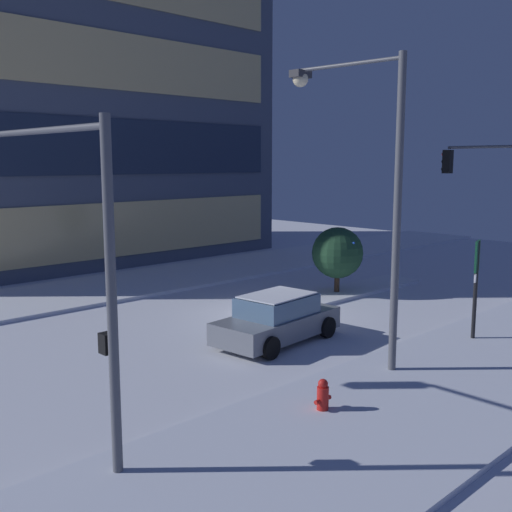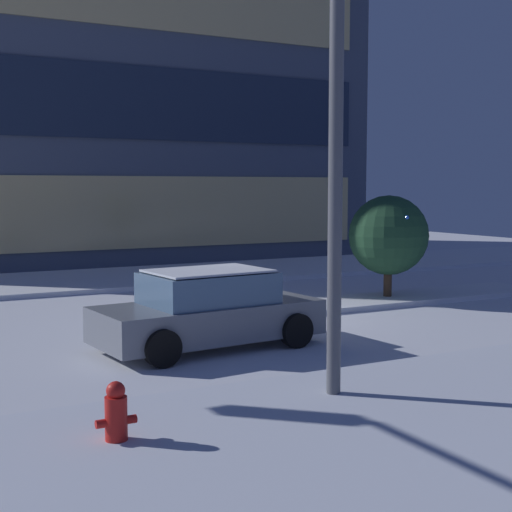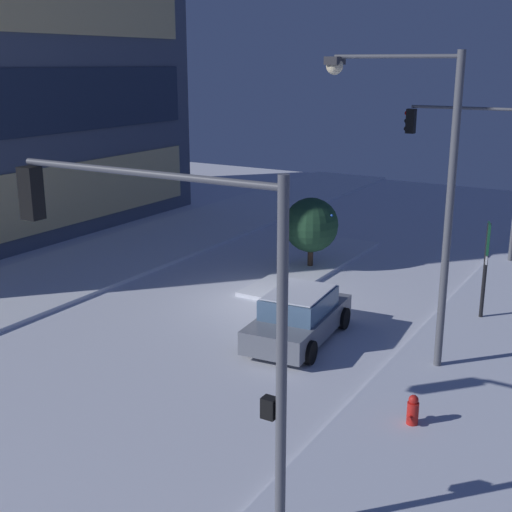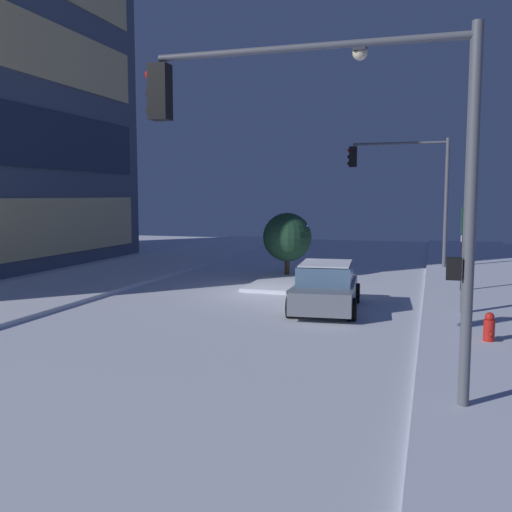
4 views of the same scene
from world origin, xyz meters
name	(u,v)px [view 4 (image 4 of 4)]	position (x,y,z in m)	size (l,w,h in m)	color
ground	(269,294)	(0.00, 0.00, 0.00)	(52.00, 52.00, 0.00)	silver
curb_strip_near	(507,304)	(0.00, -8.00, 0.07)	(52.00, 5.20, 0.14)	silver
curb_strip_far	(79,282)	(0.00, 8.00, 0.07)	(52.00, 5.20, 0.14)	silver
median_strip	(291,275)	(4.51, 0.26, 0.07)	(9.00, 1.80, 0.14)	silver
car_near	(326,287)	(-2.29, -2.49, 0.71)	(4.48, 2.31, 1.49)	slate
traffic_light_corner_near_right	(406,178)	(9.03, -4.32, 4.40)	(0.32, 4.83, 6.28)	#565960
traffic_light_corner_near_left	(333,149)	(-10.15, -3.98, 4.36)	(0.32, 5.79, 6.25)	#565960
street_lamp_arched	(436,136)	(-2.27, -5.65, 5.28)	(0.56, 3.46, 8.11)	#565960
fire_hydrant	(489,330)	(-5.52, -6.99, 0.40)	(0.48, 0.26, 0.83)	red
parking_info_sign	(464,239)	(1.98, -6.71, 2.02)	(0.54, 0.21, 3.15)	black
decorated_tree_median	(287,237)	(4.27, 0.40, 1.76)	(2.11, 2.15, 2.83)	#473323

